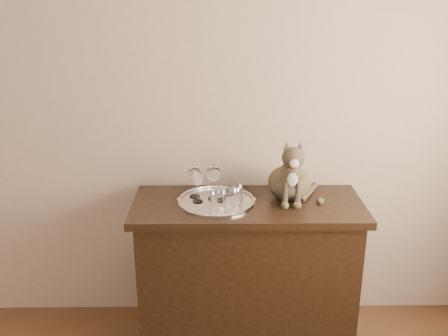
{
  "coord_description": "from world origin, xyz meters",
  "views": [
    {
      "loc": [
        0.45,
        -0.44,
        1.88
      ],
      "look_at": [
        0.48,
        1.95,
        1.04
      ],
      "focal_mm": 40.0,
      "sensor_mm": 36.0,
      "label": 1
    }
  ],
  "objects_px": {
    "wine_glass_a": "(194,181)",
    "wine_glass_d": "(213,182)",
    "tumbler_c": "(236,193)",
    "cat": "(290,167)",
    "tumbler_a": "(232,198)",
    "tumbler_b": "(218,200)",
    "tray": "(216,202)",
    "sideboard": "(247,274)",
    "wine_glass_c": "(197,186)"
  },
  "relations": [
    {
      "from": "tray",
      "to": "tumbler_a",
      "type": "bearing_deg",
      "value": -38.77
    },
    {
      "from": "tumbler_a",
      "to": "cat",
      "type": "distance_m",
      "value": 0.35
    },
    {
      "from": "tray",
      "to": "cat",
      "type": "relative_size",
      "value": 1.16
    },
    {
      "from": "tray",
      "to": "tumbler_c",
      "type": "height_order",
      "value": "tumbler_c"
    },
    {
      "from": "sideboard",
      "to": "tumbler_c",
      "type": "xyz_separation_m",
      "value": [
        -0.06,
        0.01,
        0.47
      ]
    },
    {
      "from": "wine_glass_d",
      "to": "tumbler_a",
      "type": "bearing_deg",
      "value": -46.38
    },
    {
      "from": "sideboard",
      "to": "wine_glass_a",
      "type": "height_order",
      "value": "wine_glass_a"
    },
    {
      "from": "wine_glass_a",
      "to": "wine_glass_d",
      "type": "xyz_separation_m",
      "value": [
        0.1,
        -0.03,
        0.01
      ]
    },
    {
      "from": "tumbler_c",
      "to": "cat",
      "type": "bearing_deg",
      "value": 11.39
    },
    {
      "from": "tumbler_b",
      "to": "tumbler_c",
      "type": "relative_size",
      "value": 1.07
    },
    {
      "from": "tray",
      "to": "sideboard",
      "type": "bearing_deg",
      "value": -0.07
    },
    {
      "from": "tray",
      "to": "cat",
      "type": "xyz_separation_m",
      "value": [
        0.38,
        0.06,
        0.17
      ]
    },
    {
      "from": "wine_glass_d",
      "to": "tumbler_b",
      "type": "height_order",
      "value": "wine_glass_d"
    },
    {
      "from": "sideboard",
      "to": "wine_glass_c",
      "type": "bearing_deg",
      "value": -179.53
    },
    {
      "from": "tumbler_b",
      "to": "tumbler_c",
      "type": "bearing_deg",
      "value": 46.31
    },
    {
      "from": "wine_glass_c",
      "to": "tumbler_b",
      "type": "relative_size",
      "value": 1.91
    },
    {
      "from": "tumbler_b",
      "to": "cat",
      "type": "distance_m",
      "value": 0.42
    },
    {
      "from": "sideboard",
      "to": "tumbler_a",
      "type": "bearing_deg",
      "value": -141.53
    },
    {
      "from": "tray",
      "to": "wine_glass_a",
      "type": "height_order",
      "value": "wine_glass_a"
    },
    {
      "from": "tumbler_a",
      "to": "cat",
      "type": "height_order",
      "value": "cat"
    },
    {
      "from": "wine_glass_d",
      "to": "tumbler_b",
      "type": "relative_size",
      "value": 2.16
    },
    {
      "from": "wine_glass_a",
      "to": "tray",
      "type": "bearing_deg",
      "value": -29.53
    },
    {
      "from": "wine_glass_d",
      "to": "cat",
      "type": "relative_size",
      "value": 0.55
    },
    {
      "from": "tumbler_c",
      "to": "wine_glass_c",
      "type": "bearing_deg",
      "value": -177.61
    },
    {
      "from": "sideboard",
      "to": "wine_glass_a",
      "type": "relative_size",
      "value": 6.89
    },
    {
      "from": "sideboard",
      "to": "wine_glass_a",
      "type": "distance_m",
      "value": 0.59
    },
    {
      "from": "tumbler_a",
      "to": "cat",
      "type": "bearing_deg",
      "value": 23.1
    },
    {
      "from": "wine_glass_a",
      "to": "wine_glass_c",
      "type": "bearing_deg",
      "value": -74.16
    },
    {
      "from": "sideboard",
      "to": "tumbler_a",
      "type": "xyz_separation_m",
      "value": [
        -0.08,
        -0.07,
        0.48
      ]
    },
    {
      "from": "sideboard",
      "to": "wine_glass_c",
      "type": "height_order",
      "value": "wine_glass_c"
    },
    {
      "from": "sideboard",
      "to": "wine_glass_d",
      "type": "bearing_deg",
      "value": 168.66
    },
    {
      "from": "tumbler_b",
      "to": "tumbler_c",
      "type": "distance_m",
      "value": 0.13
    },
    {
      "from": "tray",
      "to": "wine_glass_a",
      "type": "xyz_separation_m",
      "value": [
        -0.12,
        0.07,
        0.09
      ]
    },
    {
      "from": "wine_glass_d",
      "to": "tumbler_b",
      "type": "xyz_separation_m",
      "value": [
        0.02,
        -0.13,
        -0.05
      ]
    },
    {
      "from": "wine_glass_a",
      "to": "wine_glass_c",
      "type": "xyz_separation_m",
      "value": [
        0.02,
        -0.07,
        -0.0
      ]
    },
    {
      "from": "tumbler_c",
      "to": "cat",
      "type": "xyz_separation_m",
      "value": [
        0.28,
        0.06,
        0.12
      ]
    },
    {
      "from": "wine_glass_a",
      "to": "wine_glass_d",
      "type": "distance_m",
      "value": 0.11
    },
    {
      "from": "sideboard",
      "to": "wine_glass_d",
      "type": "height_order",
      "value": "wine_glass_d"
    },
    {
      "from": "tray",
      "to": "wine_glass_d",
      "type": "xyz_separation_m",
      "value": [
        -0.01,
        0.04,
        0.1
      ]
    },
    {
      "from": "wine_glass_a",
      "to": "cat",
      "type": "relative_size",
      "value": 0.5
    },
    {
      "from": "wine_glass_d",
      "to": "tumbler_c",
      "type": "height_order",
      "value": "wine_glass_d"
    },
    {
      "from": "tumbler_c",
      "to": "wine_glass_a",
      "type": "bearing_deg",
      "value": 164.47
    },
    {
      "from": "tumbler_b",
      "to": "tumbler_c",
      "type": "xyz_separation_m",
      "value": [
        0.09,
        0.1,
        -0.0
      ]
    },
    {
      "from": "tumbler_b",
      "to": "tray",
      "type": "bearing_deg",
      "value": 95.24
    },
    {
      "from": "sideboard",
      "to": "tumbler_b",
      "type": "xyz_separation_m",
      "value": [
        -0.16,
        -0.09,
        0.48
      ]
    },
    {
      "from": "wine_glass_c",
      "to": "tumbler_a",
      "type": "relative_size",
      "value": 1.85
    },
    {
      "from": "wine_glass_c",
      "to": "tumbler_a",
      "type": "distance_m",
      "value": 0.19
    },
    {
      "from": "sideboard",
      "to": "cat",
      "type": "height_order",
      "value": "cat"
    },
    {
      "from": "sideboard",
      "to": "cat",
      "type": "distance_m",
      "value": 0.64
    },
    {
      "from": "tumbler_b",
      "to": "wine_glass_a",
      "type": "bearing_deg",
      "value": 128.62
    }
  ]
}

